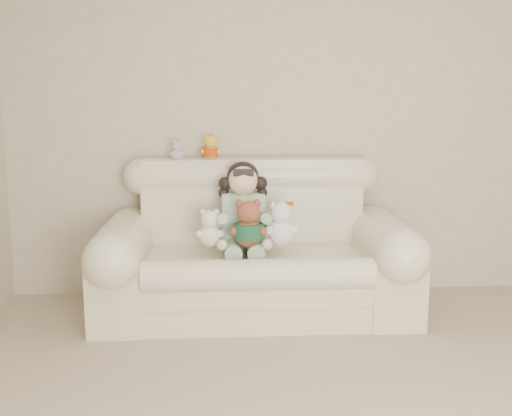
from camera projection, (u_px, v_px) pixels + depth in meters
The scene contains 8 objects.
wall_back at pixel (316, 119), 4.47m from camera, with size 4.50×4.50×0.00m, color tan.
sofa at pixel (255, 240), 4.08m from camera, with size 2.10×0.95×1.03m, color #FFF5CD, non-canonical shape.
seated_child at pixel (243, 206), 4.12m from camera, with size 0.37×0.46×0.62m, color #2C7537, non-canonical shape.
brown_teddy at pixel (248, 219), 3.92m from camera, with size 0.24×0.18×0.37m, color brown, non-canonical shape.
white_cat at pixel (281, 219), 3.97m from camera, with size 0.23×0.17×0.35m, color white, non-canonical shape.
cream_teddy at pixel (210, 224), 3.95m from camera, with size 0.19×0.14×0.29m, color #F0E3D0, non-canonical shape.
yellow_mini_bear at pixel (211, 145), 4.34m from camera, with size 0.14×0.11×0.22m, color gold, non-canonical shape.
grey_mini_plush at pixel (177, 149), 4.31m from camera, with size 0.11×0.09×0.17m, color silver, non-canonical shape.
Camera 1 is at (-0.71, -1.98, 1.45)m, focal length 42.84 mm.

